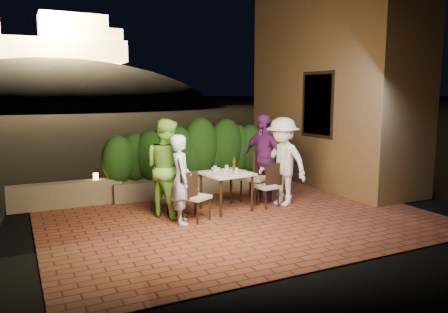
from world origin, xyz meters
TOP-DOWN VIEW (x-y plane):
  - ground at (0.00, 0.00)m, footprint 400.00×400.00m
  - terrace_floor at (0.00, 0.50)m, footprint 7.00×6.00m
  - building_wall at (3.60, 2.00)m, footprint 1.60×5.00m
  - window_pane at (2.82, 1.50)m, footprint 0.08×1.00m
  - window_frame at (2.81, 1.50)m, footprint 0.06×1.15m
  - planter at (0.20, 2.30)m, footprint 4.20×0.55m
  - hedge at (0.20, 2.30)m, footprint 4.00×0.70m
  - parapet at (-2.80, 2.30)m, footprint 2.20×0.30m
  - hill at (2.00, 60.00)m, footprint 52.00×40.00m
  - fortress at (2.00, 60.00)m, footprint 26.00×8.00m
  - dining_table at (-0.02, 0.65)m, footprint 0.98×0.98m
  - plate_nw at (-0.29, 0.41)m, footprint 0.20×0.20m
  - plate_sw at (-0.29, 0.84)m, footprint 0.20×0.20m
  - plate_ne at (0.31, 0.46)m, footprint 0.21×0.21m
  - plate_se at (0.22, 0.94)m, footprint 0.22×0.22m
  - plate_centre at (-0.05, 0.67)m, footprint 0.23×0.23m
  - plate_front at (0.03, 0.38)m, footprint 0.20×0.20m
  - glass_nw at (-0.11, 0.51)m, footprint 0.06×0.06m
  - glass_sw at (-0.16, 0.85)m, footprint 0.07×0.07m
  - glass_ne at (0.15, 0.55)m, footprint 0.06×0.06m
  - glass_se at (0.07, 0.81)m, footprint 0.07×0.07m
  - beer_bottle at (0.20, 0.73)m, footprint 0.06×0.06m
  - bowl at (-0.10, 0.94)m, footprint 0.21×0.21m
  - chair_left_front at (-0.81, 0.27)m, footprint 0.57×0.57m
  - chair_left_back at (-0.89, 0.79)m, footprint 0.63×0.63m
  - chair_right_front at (0.84, 0.53)m, footprint 0.46×0.46m
  - chair_right_back at (0.82, 1.02)m, footprint 0.68×0.68m
  - diner_blue at (-1.10, 0.24)m, footprint 0.49×0.64m
  - diner_green at (-1.19, 0.79)m, footprint 1.04×1.11m
  - diner_white at (1.20, 0.53)m, footprint 1.00×1.31m
  - diner_purple at (1.07, 1.07)m, footprint 0.76×1.16m
  - parapet_lamp at (-2.21, 2.30)m, footprint 0.10×0.10m

SIDE VIEW (x-z plane):
  - hill at x=2.00m, z-range -15.00..7.00m
  - terrace_floor at x=0.00m, z-range -0.15..0.00m
  - ground at x=0.00m, z-range -0.02..-0.02m
  - planter at x=0.20m, z-range 0.00..0.40m
  - parapet at x=-2.80m, z-range 0.00..0.50m
  - dining_table at x=-0.02m, z-range 0.00..0.75m
  - chair_right_front at x=0.84m, z-range 0.00..0.87m
  - chair_left_front at x=-0.81m, z-range 0.00..0.91m
  - chair_left_back at x=-0.89m, z-range 0.00..1.00m
  - chair_right_back at x=0.82m, z-range 0.00..1.06m
  - parapet_lamp at x=-2.21m, z-range 0.50..0.64m
  - plate_nw at x=-0.29m, z-range 0.75..0.76m
  - plate_sw at x=-0.29m, z-range 0.75..0.76m
  - plate_front at x=0.03m, z-range 0.75..0.76m
  - plate_ne at x=0.31m, z-range 0.75..0.76m
  - plate_se at x=0.22m, z-range 0.75..0.76m
  - plate_centre at x=-0.05m, z-range 0.75..0.76m
  - bowl at x=-0.10m, z-range 0.75..0.80m
  - diner_blue at x=-1.10m, z-range 0.00..1.57m
  - glass_ne at x=0.15m, z-range 0.75..0.85m
  - glass_nw at x=-0.11m, z-range 0.75..0.85m
  - glass_sw at x=-0.16m, z-range 0.75..0.86m
  - glass_se at x=0.07m, z-range 0.75..0.87m
  - beer_bottle at x=0.20m, z-range 0.75..1.04m
  - diner_white at x=1.20m, z-range 0.00..1.79m
  - diner_green at x=-1.19m, z-range 0.00..1.82m
  - diner_purple at x=1.07m, z-range 0.00..1.84m
  - hedge at x=0.20m, z-range 0.40..1.50m
  - window_pane at x=2.82m, z-range 1.30..2.70m
  - window_frame at x=2.81m, z-range 1.23..2.77m
  - building_wall at x=3.60m, z-range 0.00..5.00m
  - fortress at x=2.00m, z-range 6.50..14.50m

